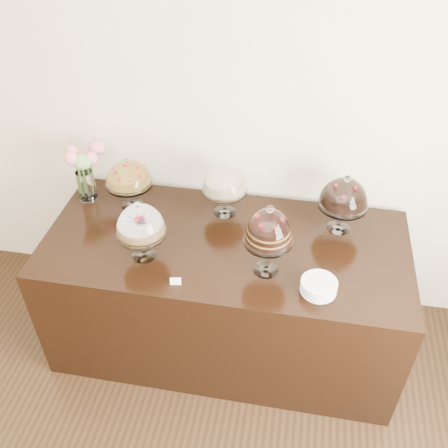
% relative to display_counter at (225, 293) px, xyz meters
% --- Properties ---
extents(wall_back, '(5.00, 0.04, 3.00)m').
position_rel_display_counter_xyz_m(wall_back, '(-0.27, 0.55, 1.05)').
color(wall_back, beige).
rests_on(wall_back, ground).
extents(display_counter, '(2.20, 1.00, 0.90)m').
position_rel_display_counter_xyz_m(display_counter, '(0.00, 0.00, 0.00)').
color(display_counter, black).
rests_on(display_counter, ground).
extents(cake_stand_sugar_sponge, '(0.29, 0.29, 0.39)m').
position_rel_display_counter_xyz_m(cake_stand_sugar_sponge, '(-0.45, -0.20, 0.69)').
color(cake_stand_sugar_sponge, white).
rests_on(cake_stand_sugar_sponge, display_counter).
extents(cake_stand_choco_layer, '(0.27, 0.27, 0.46)m').
position_rel_display_counter_xyz_m(cake_stand_choco_layer, '(0.27, -0.19, 0.75)').
color(cake_stand_choco_layer, white).
rests_on(cake_stand_choco_layer, display_counter).
extents(cake_stand_cheesecake, '(0.29, 0.29, 0.37)m').
position_rel_display_counter_xyz_m(cake_stand_cheesecake, '(-0.06, 0.29, 0.68)').
color(cake_stand_cheesecake, white).
rests_on(cake_stand_cheesecake, display_counter).
extents(cake_stand_dark_choco, '(0.30, 0.30, 0.39)m').
position_rel_display_counter_xyz_m(cake_stand_dark_choco, '(0.67, 0.25, 0.70)').
color(cake_stand_dark_choco, white).
rests_on(cake_stand_dark_choco, display_counter).
extents(cake_stand_fruit_tart, '(0.30, 0.30, 0.36)m').
position_rel_display_counter_xyz_m(cake_stand_fruit_tart, '(-0.67, 0.25, 0.68)').
color(cake_stand_fruit_tart, white).
rests_on(cake_stand_fruit_tart, display_counter).
extents(flower_vase, '(0.21, 0.28, 0.39)m').
position_rel_display_counter_xyz_m(flower_vase, '(-0.98, 0.29, 0.70)').
color(flower_vase, white).
rests_on(flower_vase, display_counter).
extents(plate_stack, '(0.19, 0.19, 0.07)m').
position_rel_display_counter_xyz_m(plate_stack, '(0.56, -0.31, 0.49)').
color(plate_stack, silver).
rests_on(plate_stack, display_counter).
extents(price_card_left, '(0.06, 0.02, 0.04)m').
position_rel_display_counter_xyz_m(price_card_left, '(-0.21, -0.39, 0.47)').
color(price_card_left, white).
rests_on(price_card_left, display_counter).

